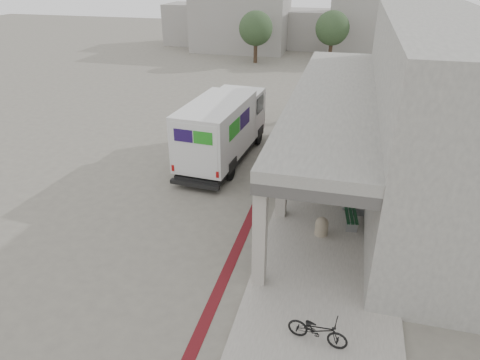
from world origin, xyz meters
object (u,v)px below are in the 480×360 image
(bench, at_px, (350,213))
(fedex_truck, at_px, (223,127))
(utility_cabinet, at_px, (360,200))
(bicycle_black, at_px, (318,330))

(bench, bearing_deg, fedex_truck, 137.94)
(bench, distance_m, utility_cabinet, 0.82)
(utility_cabinet, bearing_deg, fedex_truck, 143.38)
(fedex_truck, relative_size, utility_cabinet, 6.97)
(utility_cabinet, distance_m, bicycle_black, 6.91)
(bench, height_order, utility_cabinet, utility_cabinet)
(utility_cabinet, relative_size, bicycle_black, 0.70)
(fedex_truck, height_order, utility_cabinet, fedex_truck)
(bench, xyz_separation_m, utility_cabinet, (0.32, 0.72, 0.23))
(fedex_truck, xyz_separation_m, bench, (6.21, -4.43, -1.25))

